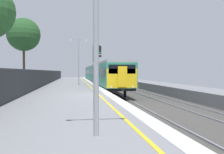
# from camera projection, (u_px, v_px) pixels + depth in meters

# --- Properties ---
(ground) EXTENTS (17.40, 110.00, 1.21)m
(ground) POSITION_uv_depth(u_px,v_px,m) (141.00, 103.00, 17.74)
(ground) COLOR gray
(commuter_train_at_platform) EXTENTS (2.83, 41.20, 3.81)m
(commuter_train_at_platform) POSITION_uv_depth(u_px,v_px,m) (99.00, 74.00, 42.01)
(commuter_train_at_platform) COLOR #2D846B
(commuter_train_at_platform) RESTS_ON ground
(signal_gantry) EXTENTS (1.10, 0.24, 4.92)m
(signal_gantry) POSITION_uv_depth(u_px,v_px,m) (96.00, 60.00, 31.53)
(signal_gantry) COLOR #47474C
(signal_gantry) RESTS_ON ground
(speed_limit_sign) EXTENTS (0.59, 0.08, 2.83)m
(speed_limit_sign) POSITION_uv_depth(u_px,v_px,m) (95.00, 70.00, 27.70)
(speed_limit_sign) COLOR #59595B
(speed_limit_sign) RESTS_ON ground
(platform_lamp_near) EXTENTS (2.00, 0.20, 5.72)m
(platform_lamp_near) POSITION_uv_depth(u_px,v_px,m) (96.00, 0.00, 6.22)
(platform_lamp_near) COLOR #93999E
(platform_lamp_near) RESTS_ON ground
(platform_lamp_mid) EXTENTS (2.00, 0.20, 5.54)m
(platform_lamp_mid) POSITION_uv_depth(u_px,v_px,m) (79.00, 58.00, 30.13)
(platform_lamp_mid) COLOR #93999E
(platform_lamp_mid) RESTS_ON ground
(platform_back_fence) EXTENTS (0.07, 99.00, 1.78)m
(platform_back_fence) POSITION_uv_depth(u_px,v_px,m) (22.00, 82.00, 16.50)
(platform_back_fence) COLOR #282B2D
(platform_back_fence) RESTS_ON ground
(background_tree_centre) EXTENTS (4.08, 4.08, 8.24)m
(background_tree_centre) POSITION_uv_depth(u_px,v_px,m) (24.00, 36.00, 31.04)
(background_tree_centre) COLOR #473323
(background_tree_centre) RESTS_ON ground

